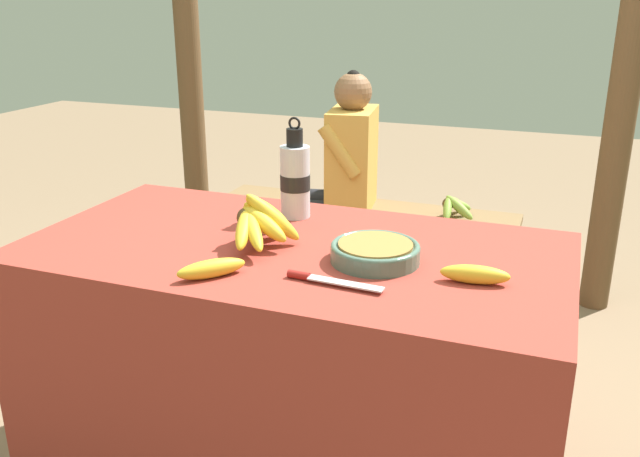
% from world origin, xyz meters
% --- Properties ---
extents(market_counter, '(1.47, 0.77, 0.79)m').
position_xyz_m(market_counter, '(0.00, 0.00, 0.40)').
color(market_counter, maroon).
rests_on(market_counter, ground_plane).
extents(banana_bunch_ripe, '(0.18, 0.30, 0.16)m').
position_xyz_m(banana_bunch_ripe, '(-0.08, -0.03, 0.87)').
color(banana_bunch_ripe, '#4C381E').
rests_on(banana_bunch_ripe, market_counter).
extents(serving_bowl, '(0.23, 0.23, 0.05)m').
position_xyz_m(serving_bowl, '(0.24, -0.03, 0.82)').
color(serving_bowl, '#4C6B5B').
rests_on(serving_bowl, market_counter).
extents(water_bottle, '(0.09, 0.09, 0.31)m').
position_xyz_m(water_bottle, '(-0.09, 0.24, 0.91)').
color(water_bottle, silver).
rests_on(water_bottle, market_counter).
extents(loose_banana_front, '(0.15, 0.16, 0.04)m').
position_xyz_m(loose_banana_front, '(-0.10, -0.27, 0.82)').
color(loose_banana_front, gold).
rests_on(loose_banana_front, market_counter).
extents(loose_banana_side, '(0.17, 0.07, 0.04)m').
position_xyz_m(loose_banana_side, '(0.50, -0.08, 0.82)').
color(loose_banana_side, gold).
rests_on(loose_banana_side, market_counter).
extents(knife, '(0.24, 0.04, 0.02)m').
position_xyz_m(knife, '(0.16, -0.21, 0.80)').
color(knife, '#BCBCC1').
rests_on(knife, market_counter).
extents(wooden_bench, '(1.47, 0.32, 0.46)m').
position_xyz_m(wooden_bench, '(-0.22, 1.42, 0.38)').
color(wooden_bench, brown).
rests_on(wooden_bench, ground_plane).
extents(seated_vendor, '(0.43, 0.41, 1.11)m').
position_xyz_m(seated_vendor, '(-0.33, 1.38, 0.65)').
color(seated_vendor, '#232328').
rests_on(seated_vendor, ground_plane).
extents(banana_bunch_green, '(0.17, 0.25, 0.12)m').
position_xyz_m(banana_bunch_green, '(0.21, 1.42, 0.51)').
color(banana_bunch_green, '#4C381E').
rests_on(banana_bunch_green, wooden_bench).
extents(support_post_near, '(0.13, 0.13, 2.52)m').
position_xyz_m(support_post_near, '(-1.32, 1.69, 1.26)').
color(support_post_near, brown).
rests_on(support_post_near, ground_plane).
extents(support_post_far, '(0.13, 0.13, 2.52)m').
position_xyz_m(support_post_far, '(0.87, 1.69, 1.26)').
color(support_post_far, brown).
rests_on(support_post_far, ground_plane).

